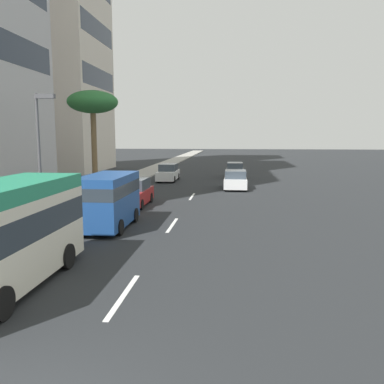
# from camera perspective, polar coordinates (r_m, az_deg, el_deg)

# --- Properties ---
(ground_plane) EXTENTS (198.00, 198.00, 0.00)m
(ground_plane) POSITION_cam_1_polar(r_m,az_deg,el_deg) (36.85, 1.24, 1.14)
(ground_plane) COLOR #26282B
(sidewalk_right) EXTENTS (162.00, 3.04, 0.15)m
(sidewalk_right) POSITION_cam_1_polar(r_m,az_deg,el_deg) (38.16, -9.87, 1.37)
(sidewalk_right) COLOR #9E9B93
(sidewalk_right) RESTS_ON ground_plane
(lane_stripe_near) EXTENTS (3.20, 0.16, 0.01)m
(lane_stripe_near) POSITION_cam_1_polar(r_m,az_deg,el_deg) (11.64, -9.72, -14.33)
(lane_stripe_near) COLOR silver
(lane_stripe_near) RESTS_ON ground_plane
(lane_stripe_mid) EXTENTS (3.20, 0.16, 0.01)m
(lane_stripe_mid) POSITION_cam_1_polar(r_m,az_deg,el_deg) (19.99, -2.82, -4.72)
(lane_stripe_mid) COLOR silver
(lane_stripe_mid) RESTS_ON ground_plane
(lane_stripe_far) EXTENTS (3.20, 0.16, 0.01)m
(lane_stripe_far) POSITION_cam_1_polar(r_m,az_deg,el_deg) (29.25, 0.01, -0.65)
(lane_stripe_far) COLOR silver
(lane_stripe_far) RESTS_ON ground_plane
(car_lead) EXTENTS (4.30, 1.92, 1.57)m
(car_lead) POSITION_cam_1_polar(r_m,az_deg,el_deg) (33.60, 6.20, 1.71)
(car_lead) COLOR white
(car_lead) RESTS_ON ground_plane
(car_second) EXTENTS (4.58, 1.80, 1.67)m
(car_second) POSITION_cam_1_polar(r_m,az_deg,el_deg) (39.58, -3.42, 2.74)
(car_second) COLOR white
(car_second) RESTS_ON ground_plane
(car_third) EXTENTS (4.69, 1.83, 1.58)m
(car_third) POSITION_cam_1_polar(r_m,az_deg,el_deg) (43.24, 6.12, 3.11)
(car_third) COLOR white
(car_third) RESTS_ON ground_plane
(car_fourth) EXTENTS (4.43, 1.80, 1.70)m
(car_fourth) POSITION_cam_1_polar(r_m,az_deg,el_deg) (25.70, -8.29, -0.14)
(car_fourth) COLOR #A51E1E
(car_fourth) RESTS_ON ground_plane
(van_fifth) EXTENTS (4.66, 2.08, 2.57)m
(van_fifth) POSITION_cam_1_polar(r_m,az_deg,el_deg) (19.56, -11.83, -0.81)
(van_fifth) COLOR #1E478C
(van_fifth) RESTS_ON ground_plane
(minibus_sixth) EXTENTS (6.62, 2.28, 3.08)m
(minibus_sixth) POSITION_cam_1_polar(r_m,az_deg,el_deg) (12.66, -25.28, -5.17)
(minibus_sixth) COLOR silver
(minibus_sixth) RESTS_ON ground_plane
(pedestrian_near_lamp) EXTENTS (0.34, 0.26, 1.69)m
(pedestrian_near_lamp) POSITION_cam_1_polar(r_m,az_deg,el_deg) (28.43, -13.79, 1.06)
(pedestrian_near_lamp) COLOR beige
(pedestrian_near_lamp) RESTS_ON sidewalk_right
(palm_tree) EXTENTS (3.60, 3.60, 7.47)m
(palm_tree) POSITION_cam_1_polar(r_m,az_deg,el_deg) (30.15, -13.95, 12.05)
(palm_tree) COLOR brown
(palm_tree) RESTS_ON sidewalk_right
(street_lamp) EXTENTS (0.24, 0.97, 6.23)m
(street_lamp) POSITION_cam_1_polar(r_m,az_deg,el_deg) (20.46, -20.71, 6.47)
(street_lamp) COLOR #4C4C51
(street_lamp) RESTS_ON sidewalk_right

